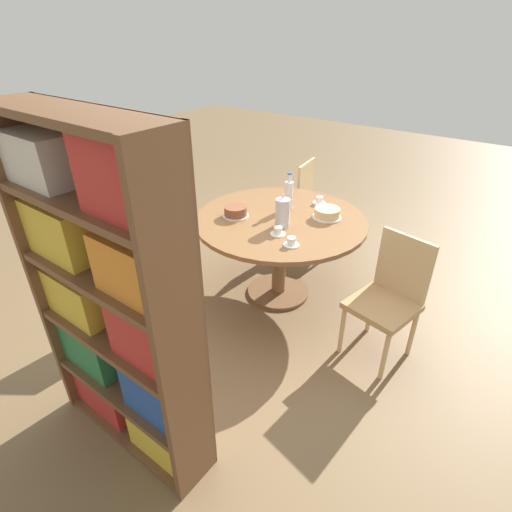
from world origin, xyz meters
name	(u,v)px	position (x,y,z in m)	size (l,w,h in m)	color
ground_plane	(278,292)	(0.00, 0.00, 0.00)	(14.00, 14.00, 0.00)	brown
dining_table	(280,232)	(0.00, 0.00, 0.63)	(1.43, 1.43, 0.76)	brown
chair_a	(159,250)	(0.79, 0.66, 0.49)	(0.59, 0.59, 0.92)	tan
chair_b	(389,296)	(-1.02, 0.15, 0.49)	(0.50, 0.50, 0.92)	tan
chair_c	(316,204)	(0.21, -1.01, 0.49)	(0.48, 0.48, 0.92)	tan
bookshelf	(116,313)	(-0.13, 1.69, 0.90)	(1.04, 0.28, 1.88)	brown
coffee_pot	(283,212)	(-0.10, 0.12, 0.88)	(0.12, 0.12, 0.27)	silver
water_bottle	(289,194)	(0.06, -0.20, 0.89)	(0.07, 0.07, 0.32)	silver
cake_main	(327,213)	(-0.30, -0.23, 0.80)	(0.24, 0.24, 0.09)	silver
cake_second	(236,212)	(0.32, 0.20, 0.80)	(0.22, 0.22, 0.09)	silver
cup_a	(319,201)	(-0.10, -0.47, 0.78)	(0.12, 0.12, 0.06)	silver
cup_b	(291,242)	(-0.32, 0.35, 0.78)	(0.12, 0.12, 0.06)	silver
cup_c	(278,231)	(-0.15, 0.26, 0.78)	(0.12, 0.12, 0.06)	silver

